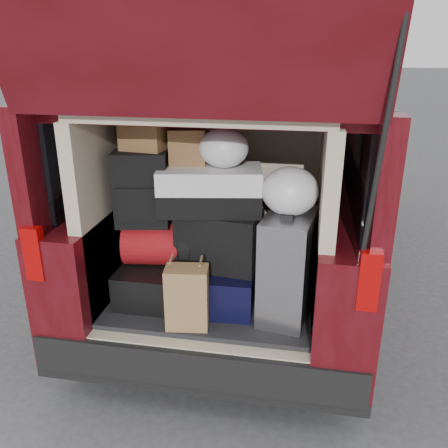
{
  "coord_description": "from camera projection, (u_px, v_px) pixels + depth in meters",
  "views": [
    {
      "loc": [
        0.54,
        -2.4,
        2.08
      ],
      "look_at": [
        0.07,
        0.2,
        1.05
      ],
      "focal_mm": 38.0,
      "sensor_mm": 36.0,
      "label": 1
    }
  ],
  "objects": [
    {
      "name": "ground",
      "position": [
        208.0,
        386.0,
        3.05
      ],
      "size": [
        80.0,
        80.0,
        0.0
      ],
      "primitive_type": "plane",
      "color": "#39393B",
      "rests_on": "ground"
    },
    {
      "name": "minivan",
      "position": [
        248.0,
        174.0,
        4.42
      ],
      "size": [
        1.9,
        5.35,
        2.77
      ],
      "color": "black",
      "rests_on": "ground"
    },
    {
      "name": "load_floor",
      "position": [
        216.0,
        326.0,
        3.2
      ],
      "size": [
        1.24,
        1.05,
        0.55
      ],
      "primitive_type": "cube",
      "color": "black",
      "rests_on": "ground"
    },
    {
      "name": "black_hardshell",
      "position": [
        157.0,
        278.0,
        3.02
      ],
      "size": [
        0.4,
        0.56,
        0.22
      ],
      "primitive_type": "cube",
      "rotation": [
        0.0,
        0.0,
        0.0
      ],
      "color": "black",
      "rests_on": "load_floor"
    },
    {
      "name": "navy_hardshell",
      "position": [
        219.0,
        281.0,
        2.96
      ],
      "size": [
        0.47,
        0.57,
        0.24
      ],
      "primitive_type": "cube",
      "rotation": [
        0.0,
        0.0,
        0.04
      ],
      "color": "black",
      "rests_on": "load_floor"
    },
    {
      "name": "silver_roller",
      "position": [
        287.0,
        267.0,
        2.72
      ],
      "size": [
        0.32,
        0.45,
        0.63
      ],
      "primitive_type": "cube",
      "rotation": [
        0.0,
        0.0,
        -0.15
      ],
      "color": "silver",
      "rests_on": "load_floor"
    },
    {
      "name": "kraft_bag",
      "position": [
        187.0,
        297.0,
        2.65
      ],
      "size": [
        0.25,
        0.18,
        0.37
      ],
      "primitive_type": "cube",
      "rotation": [
        0.0,
        0.0,
        0.13
      ],
      "color": "olive",
      "rests_on": "load_floor"
    },
    {
      "name": "red_duffel",
      "position": [
        159.0,
        243.0,
        2.93
      ],
      "size": [
        0.45,
        0.32,
        0.27
      ],
      "primitive_type": "cube",
      "rotation": [
        0.0,
        0.0,
        0.12
      ],
      "color": "maroon",
      "rests_on": "black_hardshell"
    },
    {
      "name": "black_soft_case",
      "position": [
        219.0,
        239.0,
        2.84
      ],
      "size": [
        0.51,
        0.35,
        0.35
      ],
      "primitive_type": "cube",
      "rotation": [
        0.0,
        0.0,
        -0.13
      ],
      "color": "black",
      "rests_on": "navy_hardshell"
    },
    {
      "name": "backpack",
      "position": [
        141.0,
        189.0,
        2.77
      ],
      "size": [
        0.34,
        0.24,
        0.44
      ],
      "primitive_type": "cube",
      "rotation": [
        0.0,
        0.0,
        0.19
      ],
      "color": "black",
      "rests_on": "red_duffel"
    },
    {
      "name": "twotone_duffel",
      "position": [
        210.0,
        190.0,
        2.74
      ],
      "size": [
        0.63,
        0.4,
        0.27
      ],
      "primitive_type": "cube",
      "rotation": [
        0.0,
        0.0,
        0.17
      ],
      "color": "silver",
      "rests_on": "black_soft_case"
    },
    {
      "name": "grocery_sack_lower",
      "position": [
        144.0,
        130.0,
        2.71
      ],
      "size": [
        0.27,
        0.23,
        0.22
      ],
      "primitive_type": "cube",
      "rotation": [
        0.0,
        0.0,
        -0.12
      ],
      "color": "brown",
      "rests_on": "backpack"
    },
    {
      "name": "grocery_sack_upper",
      "position": [
        187.0,
        146.0,
        2.74
      ],
      "size": [
        0.24,
        0.21,
        0.21
      ],
      "primitive_type": "cube",
      "rotation": [
        0.0,
        0.0,
        0.21
      ],
      "color": "brown",
      "rests_on": "twotone_duffel"
    },
    {
      "name": "plastic_bag_center",
      "position": [
        224.0,
        148.0,
        2.66
      ],
      "size": [
        0.31,
        0.29,
        0.23
      ],
      "primitive_type": "ellipsoid",
      "rotation": [
        0.0,
        0.0,
        -0.11
      ],
      "color": "white",
      "rests_on": "twotone_duffel"
    },
    {
      "name": "plastic_bag_right",
      "position": [
        290.0,
        191.0,
        2.57
      ],
      "size": [
        0.36,
        0.34,
        0.27
      ],
      "primitive_type": "ellipsoid",
      "rotation": [
        0.0,
        0.0,
        -0.17
      ],
      "color": "white",
      "rests_on": "silver_roller"
    }
  ]
}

